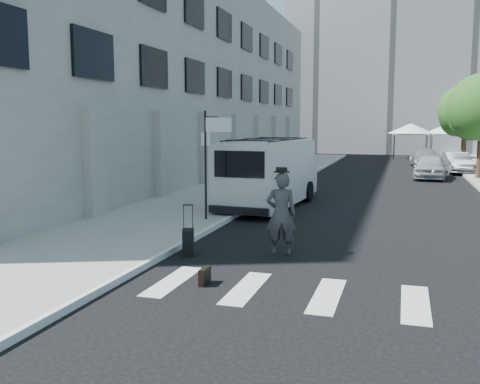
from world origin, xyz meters
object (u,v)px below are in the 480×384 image
Objects in this scene: businessman at (281,214)px; parked_car_a at (430,166)px; briefcase at (205,276)px; cargo_van at (269,173)px; suitcase at (188,242)px; parked_car_b at (457,163)px; parked_car_c at (425,158)px.

parked_car_a is at bearing -117.10° from businessman.
briefcase is 0.06× the size of cargo_van.
cargo_van is 1.63× the size of parked_car_a.
briefcase is 2.49m from suitcase.
businessman is 0.50× the size of parked_car_b.
parked_car_c is at bearing -113.57° from businessman.
parked_car_b is (1.79, 4.09, -0.04)m from parked_car_a.
parked_car_c is (5.29, 31.73, 0.51)m from briefcase.
parked_car_b is (6.14, 24.38, -0.35)m from businessman.
cargo_van is at bearing -112.46° from parked_car_c.
briefcase is 23.75m from parked_car_a.
cargo_van reaches higher than businessman.
businessman reaches higher than briefcase.
briefcase is 28.15m from parked_car_b.
suitcase is 0.18× the size of cargo_van.
businessman is at bearing -69.74° from cargo_van.
suitcase is 0.29× the size of parked_car_a.
parked_car_b reaches higher than suitcase.
parked_car_a reaches higher than briefcase.
cargo_van reaches higher than suitcase.
suitcase is (-2.19, -0.72, -0.70)m from businessman.
businessman is at bearing -97.33° from parked_car_a.
businessman is at bearing -111.46° from parked_car_b.
parked_car_c is at bearing 94.78° from parked_car_a.
parked_car_a is (5.29, 23.15, 0.56)m from briefcase.
suitcase is 8.16m from cargo_van.
cargo_van is at bearing -88.89° from businessman.
parked_car_b is (8.33, 25.10, 0.35)m from suitcase.
suitcase is at bearing -86.26° from cargo_van.
cargo_van reaches higher than parked_car_c.
parked_car_a is (4.35, 20.28, -0.31)m from businessman.
parked_car_a is at bearing 76.94° from briefcase.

